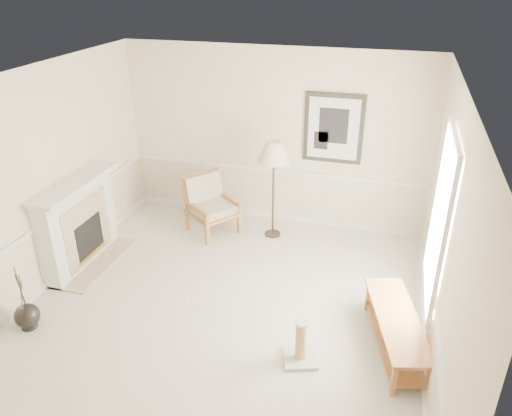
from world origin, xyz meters
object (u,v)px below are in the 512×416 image
(scratching_post, at_px, (300,348))
(armchair, at_px, (209,202))
(floor_vase, at_px, (27,316))
(floor_lamp, at_px, (274,155))
(bench, at_px, (396,328))

(scratching_post, bearing_deg, armchair, 128.32)
(floor_vase, distance_m, floor_lamp, 4.01)
(floor_lamp, height_order, bench, floor_lamp)
(scratching_post, bearing_deg, floor_vase, -173.71)
(floor_lamp, relative_size, bench, 0.99)
(armchair, bearing_deg, floor_lamp, -48.07)
(floor_vase, height_order, armchair, armchair)
(armchair, bearing_deg, bench, -87.67)
(floor_lamp, height_order, scratching_post, floor_lamp)
(floor_vase, distance_m, bench, 4.39)
(floor_lamp, distance_m, scratching_post, 3.12)
(bench, distance_m, scratching_post, 1.12)
(bench, bearing_deg, scratching_post, -153.99)
(floor_vase, bearing_deg, bench, 11.22)
(floor_vase, relative_size, bench, 0.55)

